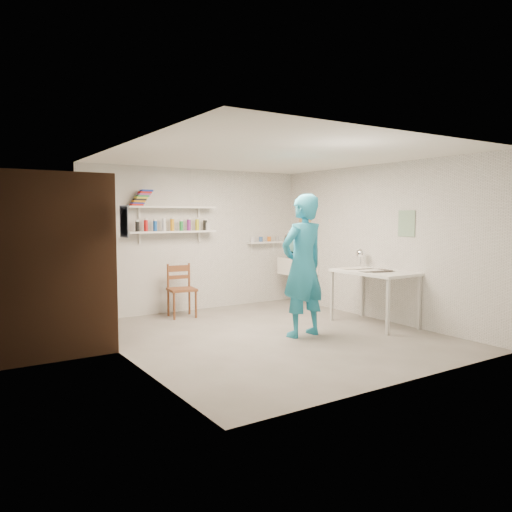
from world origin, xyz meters
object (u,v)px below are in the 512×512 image
man (303,266)px  work_table (374,298)px  desk_lamp (361,253)px  belfast_sink (298,266)px  wooden_chair (182,290)px  wall_clock (294,241)px

man → work_table: bearing=173.2°
work_table → desk_lamp: size_ratio=8.00×
belfast_sink → wooden_chair: 2.27m
man → work_table: (1.31, -0.04, -0.55)m
work_table → wall_clock: bearing=168.8°
wooden_chair → desk_lamp: size_ratio=5.88×
belfast_sink → wooden_chair: bearing=177.7°
belfast_sink → desk_lamp: size_ratio=3.99×
wall_clock → belfast_sink: bearing=45.6°
wooden_chair → man: bearing=-60.1°
wooden_chair → belfast_sink: bearing=5.2°
man → belfast_sink: bearing=-131.4°
wall_clock → work_table: wall_clock is taller
belfast_sink → wall_clock: 2.29m
man → work_table: size_ratio=1.58×
wooden_chair → desk_lamp: bearing=-26.5°
man → wall_clock: 0.39m
work_table → man: bearing=178.4°
man → desk_lamp: man is taller
belfast_sink → work_table: 2.00m
desk_lamp → wooden_chair: bearing=145.9°
belfast_sink → man: size_ratio=0.32×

